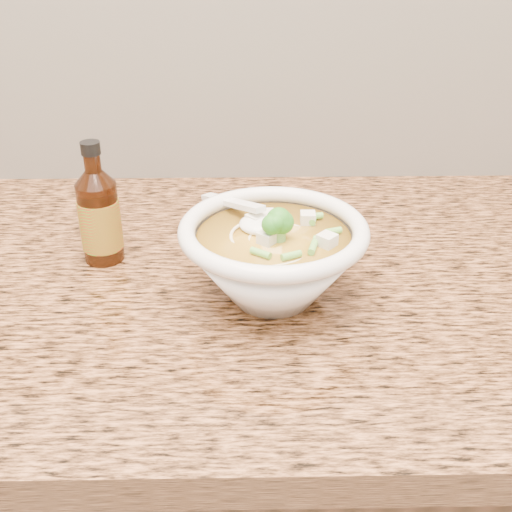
{
  "coord_description": "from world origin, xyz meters",
  "views": [
    {
      "loc": [
        0.08,
        0.96,
        1.32
      ],
      "look_at": [
        0.09,
        1.61,
        0.96
      ],
      "focal_mm": 45.0,
      "sensor_mm": 36.0,
      "label": 1
    }
  ],
  "objects": [
    {
      "name": "counter_slab",
      "position": [
        0.0,
        1.68,
        0.88
      ],
      "size": [
        4.0,
        0.68,
        0.04
      ],
      "primitive_type": "cube",
      "color": "#A3663C",
      "rests_on": "cabinet"
    },
    {
      "name": "soup_bowl",
      "position": [
        0.11,
        1.61,
        0.95
      ],
      "size": [
        0.22,
        0.23,
        0.12
      ],
      "rotation": [
        0.0,
        0.0,
        -0.04
      ],
      "color": "white",
      "rests_on": "counter_slab"
    },
    {
      "name": "hot_sauce_bottle",
      "position": [
        -0.11,
        1.71,
        0.96
      ],
      "size": [
        0.07,
        0.07,
        0.16
      ],
      "rotation": [
        0.0,
        0.0,
        0.37
      ],
      "color": "#3B1808",
      "rests_on": "counter_slab"
    }
  ]
}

